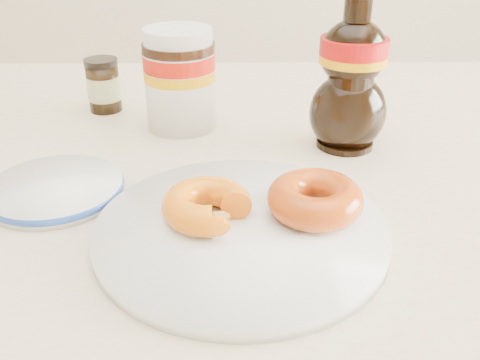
{
  "coord_description": "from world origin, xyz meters",
  "views": [
    {
      "loc": [
        -0.02,
        -0.48,
        1.04
      ],
      "look_at": [
        -0.02,
        -0.0,
        0.79
      ],
      "focal_mm": 40.0,
      "sensor_mm": 36.0,
      "label": 1
    }
  ],
  "objects_px": {
    "donut_whole": "(315,199)",
    "dark_jar": "(104,86)",
    "plate": "(241,230)",
    "donut_bitten": "(207,205)",
    "blue_rim_saucer": "(55,188)",
    "syrup_bottle": "(351,75)",
    "dining_table": "(252,224)",
    "nutella_jar": "(180,75)"
  },
  "relations": [
    {
      "from": "donut_whole",
      "to": "syrup_bottle",
      "type": "distance_m",
      "value": 0.21
    },
    {
      "from": "syrup_bottle",
      "to": "nutella_jar",
      "type": "bearing_deg",
      "value": 162.35
    },
    {
      "from": "dining_table",
      "to": "nutella_jar",
      "type": "xyz_separation_m",
      "value": [
        -0.1,
        0.13,
        0.16
      ]
    },
    {
      "from": "donut_bitten",
      "to": "dark_jar",
      "type": "xyz_separation_m",
      "value": [
        -0.17,
        0.33,
        0.01
      ]
    },
    {
      "from": "plate",
      "to": "donut_whole",
      "type": "distance_m",
      "value": 0.08
    },
    {
      "from": "donut_whole",
      "to": "plate",
      "type": "bearing_deg",
      "value": -165.2
    },
    {
      "from": "nutella_jar",
      "to": "plate",
      "type": "bearing_deg",
      "value": -74.22
    },
    {
      "from": "blue_rim_saucer",
      "to": "syrup_bottle",
      "type": "bearing_deg",
      "value": 20.45
    },
    {
      "from": "donut_bitten",
      "to": "syrup_bottle",
      "type": "distance_m",
      "value": 0.27
    },
    {
      "from": "dining_table",
      "to": "syrup_bottle",
      "type": "distance_m",
      "value": 0.22
    },
    {
      "from": "syrup_bottle",
      "to": "plate",
      "type": "bearing_deg",
      "value": -123.48
    },
    {
      "from": "nutella_jar",
      "to": "blue_rim_saucer",
      "type": "bearing_deg",
      "value": -121.93
    },
    {
      "from": "syrup_bottle",
      "to": "dark_jar",
      "type": "distance_m",
      "value": 0.37
    },
    {
      "from": "dining_table",
      "to": "nutella_jar",
      "type": "relative_size",
      "value": 10.23
    },
    {
      "from": "dining_table",
      "to": "blue_rim_saucer",
      "type": "relative_size",
      "value": 9.48
    },
    {
      "from": "dining_table",
      "to": "dark_jar",
      "type": "relative_size",
      "value": 17.77
    },
    {
      "from": "plate",
      "to": "dark_jar",
      "type": "xyz_separation_m",
      "value": [
        -0.2,
        0.34,
        0.03
      ]
    },
    {
      "from": "donut_whole",
      "to": "blue_rim_saucer",
      "type": "relative_size",
      "value": 0.63
    },
    {
      "from": "plate",
      "to": "blue_rim_saucer",
      "type": "height_order",
      "value": "same"
    },
    {
      "from": "dining_table",
      "to": "donut_bitten",
      "type": "height_order",
      "value": "donut_bitten"
    },
    {
      "from": "nutella_jar",
      "to": "blue_rim_saucer",
      "type": "distance_m",
      "value": 0.24
    },
    {
      "from": "plate",
      "to": "donut_whole",
      "type": "bearing_deg",
      "value": 14.8
    },
    {
      "from": "plate",
      "to": "syrup_bottle",
      "type": "distance_m",
      "value": 0.27
    },
    {
      "from": "plate",
      "to": "syrup_bottle",
      "type": "xyz_separation_m",
      "value": [
        0.14,
        0.21,
        0.09
      ]
    },
    {
      "from": "nutella_jar",
      "to": "blue_rim_saucer",
      "type": "relative_size",
      "value": 0.93
    },
    {
      "from": "nutella_jar",
      "to": "dining_table",
      "type": "bearing_deg",
      "value": -53.47
    },
    {
      "from": "donut_whole",
      "to": "dark_jar",
      "type": "distance_m",
      "value": 0.42
    },
    {
      "from": "dark_jar",
      "to": "nutella_jar",
      "type": "bearing_deg",
      "value": -28.32
    },
    {
      "from": "plate",
      "to": "syrup_bottle",
      "type": "relative_size",
      "value": 1.47
    },
    {
      "from": "plate",
      "to": "blue_rim_saucer",
      "type": "distance_m",
      "value": 0.22
    },
    {
      "from": "donut_whole",
      "to": "syrup_bottle",
      "type": "height_order",
      "value": "syrup_bottle"
    },
    {
      "from": "donut_bitten",
      "to": "nutella_jar",
      "type": "height_order",
      "value": "nutella_jar"
    },
    {
      "from": "dining_table",
      "to": "donut_whole",
      "type": "height_order",
      "value": "donut_whole"
    },
    {
      "from": "dark_jar",
      "to": "donut_bitten",
      "type": "bearing_deg",
      "value": -63.28
    },
    {
      "from": "nutella_jar",
      "to": "blue_rim_saucer",
      "type": "height_order",
      "value": "nutella_jar"
    },
    {
      "from": "nutella_jar",
      "to": "dark_jar",
      "type": "relative_size",
      "value": 1.74
    },
    {
      "from": "plate",
      "to": "syrup_bottle",
      "type": "bearing_deg",
      "value": 56.52
    },
    {
      "from": "nutella_jar",
      "to": "dark_jar",
      "type": "height_order",
      "value": "nutella_jar"
    },
    {
      "from": "donut_bitten",
      "to": "blue_rim_saucer",
      "type": "height_order",
      "value": "donut_bitten"
    },
    {
      "from": "dining_table",
      "to": "syrup_bottle",
      "type": "bearing_deg",
      "value": 25.87
    },
    {
      "from": "dining_table",
      "to": "blue_rim_saucer",
      "type": "distance_m",
      "value": 0.24
    },
    {
      "from": "syrup_bottle",
      "to": "dark_jar",
      "type": "xyz_separation_m",
      "value": [
        -0.34,
        0.13,
        -0.06
      ]
    }
  ]
}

